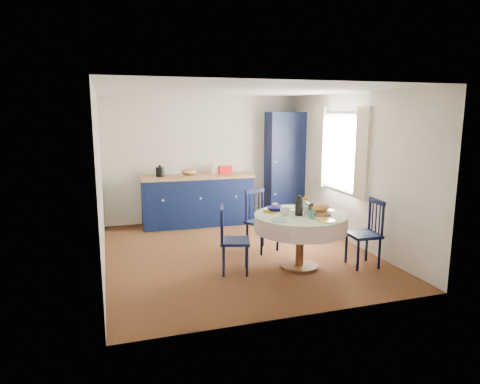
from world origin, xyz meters
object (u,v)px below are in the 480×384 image
object	(u,v)px
mug_a	(285,211)
cobalt_bowl	(275,209)
kitchen_counter	(197,199)
mug_d	(275,206)
mug_b	(311,214)
mug_c	(310,207)
chair_far	(261,220)
chair_right	(366,233)
pantry_cabinet	(285,165)
chair_left	(232,239)
dining_table	(301,223)

from	to	relation	value
mug_a	cobalt_bowl	distance (m)	0.27
kitchen_counter	mug_d	world-z (taller)	kitchen_counter
mug_b	mug_c	bearing A→B (deg)	64.14
chair_far	chair_right	xyz separation A→B (m)	(1.19, -1.13, -0.00)
mug_a	mug_d	bearing A→B (deg)	88.44
kitchen_counter	mug_c	bearing A→B (deg)	-65.25
mug_b	kitchen_counter	bearing A→B (deg)	106.88
kitchen_counter	mug_b	distance (m)	3.19
mug_a	cobalt_bowl	size ratio (longest dim) A/B	0.53
pantry_cabinet	chair_far	size ratio (longest dim) A/B	2.25
mug_d	cobalt_bowl	bearing A→B (deg)	-114.56
chair_left	mug_c	size ratio (longest dim) A/B	8.16
dining_table	mug_b	world-z (taller)	dining_table
kitchen_counter	chair_right	xyz separation A→B (m)	(1.82, -3.00, -0.01)
chair_left	mug_c	world-z (taller)	chair_left
mug_b	cobalt_bowl	distance (m)	0.61
pantry_cabinet	mug_b	world-z (taller)	pantry_cabinet
pantry_cabinet	chair_left	distance (m)	3.46
mug_b	cobalt_bowl	world-z (taller)	mug_b
kitchen_counter	cobalt_bowl	size ratio (longest dim) A/B	8.89
chair_right	mug_c	bearing A→B (deg)	-114.48
pantry_cabinet	mug_d	distance (m)	2.79
pantry_cabinet	cobalt_bowl	xyz separation A→B (m)	(-1.28, -2.61, -0.28)
kitchen_counter	mug_a	size ratio (longest dim) A/B	16.63
mug_b	chair_left	bearing A→B (deg)	160.47
mug_d	mug_a	bearing A→B (deg)	-91.56
dining_table	mug_c	world-z (taller)	dining_table
chair_right	dining_table	bearing A→B (deg)	-97.14
chair_left	chair_right	distance (m)	1.93
cobalt_bowl	chair_left	bearing A→B (deg)	-166.24
chair_far	chair_right	bearing A→B (deg)	-66.92
pantry_cabinet	chair_left	bearing A→B (deg)	-122.80
chair_far	mug_d	size ratio (longest dim) A/B	10.41
chair_right	mug_b	size ratio (longest dim) A/B	9.05
dining_table	chair_right	bearing A→B (deg)	-11.56
dining_table	mug_b	bearing A→B (deg)	-79.81
pantry_cabinet	mug_a	size ratio (longest dim) A/B	16.54
mug_a	mug_c	world-z (taller)	mug_a
chair_right	mug_a	distance (m)	1.24
mug_d	chair_right	bearing A→B (deg)	-27.71
chair_far	chair_right	distance (m)	1.64
chair_right	mug_c	distance (m)	0.87
pantry_cabinet	mug_b	size ratio (longest dim) A/B	20.41
kitchen_counter	chair_far	world-z (taller)	kitchen_counter
mug_a	pantry_cabinet	bearing A→B (deg)	66.72
chair_far	mug_c	size ratio (longest dim) A/B	8.52
chair_far	chair_right	world-z (taller)	chair_far
mug_a	mug_c	distance (m)	0.49
dining_table	mug_a	distance (m)	0.29
mug_b	chair_right	bearing A→B (deg)	1.89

